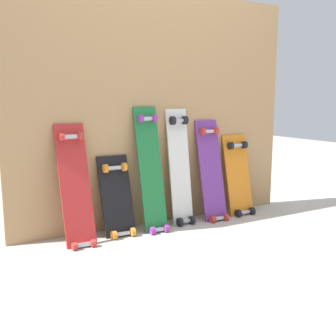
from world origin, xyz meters
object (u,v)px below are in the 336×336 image
(skateboard_green, at_px, (151,174))
(skateboard_purple, at_px, (212,175))
(skateboard_white, at_px, (180,171))
(skateboard_black, at_px, (117,201))
(skateboard_red, at_px, (76,190))
(skateboard_orange, at_px, (239,179))

(skateboard_green, relative_size, skateboard_purple, 1.13)
(skateboard_purple, bearing_deg, skateboard_green, -178.95)
(skateboard_white, height_order, skateboard_purple, skateboard_white)
(skateboard_black, bearing_deg, skateboard_white, 2.63)
(skateboard_red, xyz_separation_m, skateboard_purple, (1.08, 0.03, 0.00))
(skateboard_white, relative_size, skateboard_orange, 1.30)
(skateboard_green, relative_size, skateboard_white, 1.03)
(skateboard_purple, distance_m, skateboard_orange, 0.28)
(skateboard_white, bearing_deg, skateboard_red, -176.20)
(skateboard_black, relative_size, skateboard_orange, 0.86)
(skateboard_green, height_order, skateboard_white, skateboard_green)
(skateboard_orange, bearing_deg, skateboard_black, -179.40)
(skateboard_red, distance_m, skateboard_purple, 1.08)
(skateboard_red, xyz_separation_m, skateboard_green, (0.55, 0.02, 0.05))
(skateboard_red, xyz_separation_m, skateboard_orange, (1.35, 0.04, -0.06))
(skateboard_orange, bearing_deg, skateboard_red, -178.26)
(skateboard_red, bearing_deg, skateboard_purple, 1.49)
(skateboard_green, relative_size, skateboard_orange, 1.34)
(skateboard_black, distance_m, skateboard_green, 0.30)
(skateboard_black, xyz_separation_m, skateboard_orange, (1.06, 0.01, 0.05))
(skateboard_black, bearing_deg, skateboard_green, -2.62)
(skateboard_green, bearing_deg, skateboard_orange, 1.63)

